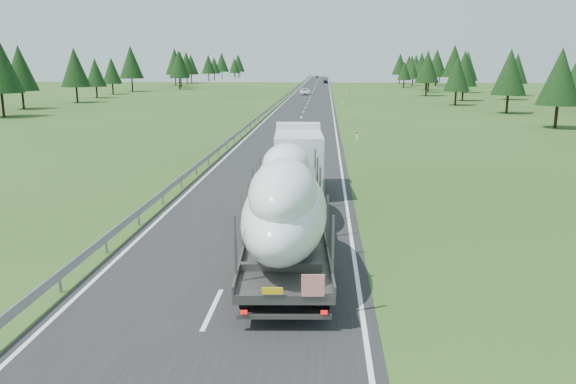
# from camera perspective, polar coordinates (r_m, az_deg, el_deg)

# --- Properties ---
(ground) EXTENTS (400.00, 400.00, 0.00)m
(ground) POSITION_cam_1_polar(r_m,az_deg,el_deg) (26.18, -3.82, -3.55)
(ground) COLOR #274617
(ground) RESTS_ON ground
(road_surface) EXTENTS (10.00, 400.00, 0.02)m
(road_surface) POSITION_cam_1_polar(r_m,az_deg,el_deg) (125.13, 2.26, 9.56)
(road_surface) COLOR black
(road_surface) RESTS_ON ground
(guardrail) EXTENTS (0.10, 400.00, 0.76)m
(guardrail) POSITION_cam_1_polar(r_m,az_deg,el_deg) (125.30, -0.19, 9.84)
(guardrail) COLOR slate
(guardrail) RESTS_ON ground
(marker_posts) EXTENTS (0.13, 350.08, 1.00)m
(marker_posts) POSITION_cam_1_polar(r_m,az_deg,el_deg) (180.03, 4.86, 10.73)
(marker_posts) COLOR silver
(marker_posts) RESTS_ON ground
(highway_sign) EXTENTS (0.08, 0.90, 2.60)m
(highway_sign) POSITION_cam_1_polar(r_m,az_deg,el_deg) (105.09, 5.95, 9.83)
(highway_sign) COLOR slate
(highway_sign) RESTS_ON ground
(tree_line_right) EXTENTS (27.53, 328.80, 12.47)m
(tree_line_right) POSITION_cam_1_polar(r_m,az_deg,el_deg) (147.71, 18.29, 12.07)
(tree_line_right) COLOR black
(tree_line_right) RESTS_ON ground
(tree_line_left) EXTENTS (15.79, 329.89, 12.37)m
(tree_line_left) POSITION_cam_1_polar(r_m,az_deg,el_deg) (161.50, -13.99, 12.49)
(tree_line_left) COLOR black
(tree_line_left) RESTS_ON ground
(boat_truck) EXTENTS (3.80, 20.87, 4.43)m
(boat_truck) POSITION_cam_1_polar(r_m,az_deg,el_deg) (24.29, 0.12, 0.85)
(boat_truck) COLOR silver
(boat_truck) RESTS_ON ground
(distant_van) EXTENTS (2.73, 5.58, 1.53)m
(distant_van) POSITION_cam_1_polar(r_m,az_deg,el_deg) (136.31, 1.76, 10.16)
(distant_van) COLOR white
(distant_van) RESTS_ON ground
(distant_car_dark) EXTENTS (1.74, 4.31, 1.47)m
(distant_car_dark) POSITION_cam_1_polar(r_m,az_deg,el_deg) (216.14, 3.84, 11.16)
(distant_car_dark) COLOR black
(distant_car_dark) RESTS_ON ground
(distant_car_blue) EXTENTS (1.56, 3.94, 1.27)m
(distant_car_blue) POSITION_cam_1_polar(r_m,az_deg,el_deg) (293.68, 2.99, 11.62)
(distant_car_blue) COLOR #171742
(distant_car_blue) RESTS_ON ground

